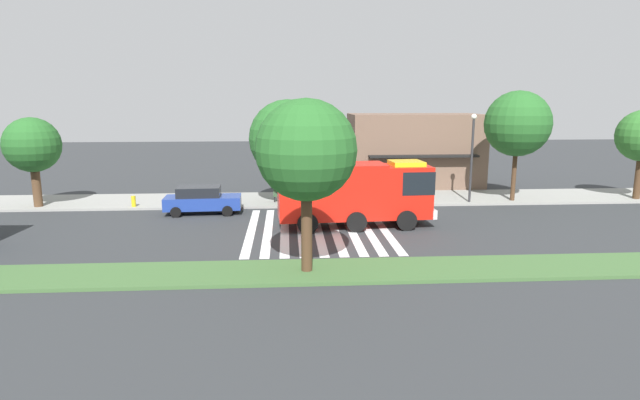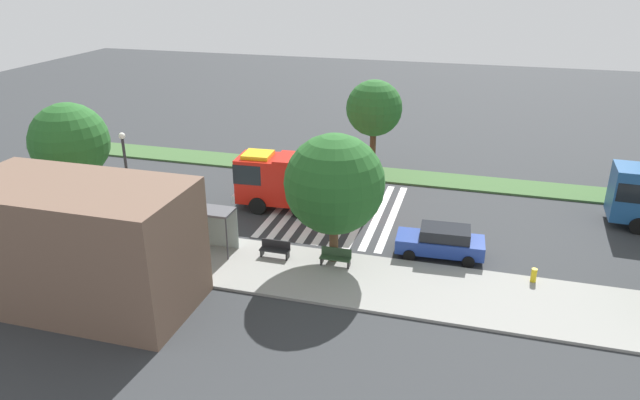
{
  "view_description": "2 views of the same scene",
  "coord_description": "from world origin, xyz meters",
  "px_view_note": "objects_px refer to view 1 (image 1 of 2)",
  "views": [
    {
      "loc": [
        -0.28,
        -27.23,
        7.01
      ],
      "look_at": [
        1.55,
        0.61,
        1.52
      ],
      "focal_mm": 28.98,
      "sensor_mm": 36.0,
      "label": 1
    },
    {
      "loc": [
        -6.8,
        32.85,
        14.79
      ],
      "look_at": [
        2.15,
        1.19,
        1.1
      ],
      "focal_mm": 32.46,
      "sensor_mm": 36.0,
      "label": 2
    }
  ],
  "objects_px": {
    "bench_west_of_shelter": "(285,195)",
    "sidewalk_tree_center": "(518,124)",
    "sidewalk_tree_far_west": "(32,146)",
    "bus_stop_shelter": "(393,175)",
    "sidewalk_tree_west": "(288,139)",
    "bench_near_shelter": "(334,195)",
    "street_lamp": "(472,150)",
    "parked_car_west": "(202,200)",
    "fire_truck": "(359,191)",
    "median_tree_west": "(306,151)",
    "fire_hydrant": "(134,201)"
  },
  "relations": [
    {
      "from": "street_lamp",
      "to": "sidewalk_tree_west",
      "type": "relative_size",
      "value": 0.86
    },
    {
      "from": "sidewalk_tree_far_west",
      "to": "sidewalk_tree_west",
      "type": "relative_size",
      "value": 0.84
    },
    {
      "from": "bench_near_shelter",
      "to": "median_tree_west",
      "type": "relative_size",
      "value": 0.23
    },
    {
      "from": "bench_west_of_shelter",
      "to": "sidewalk_tree_center",
      "type": "xyz_separation_m",
      "value": [
        15.6,
        -0.49,
        4.76
      ]
    },
    {
      "from": "sidewalk_tree_far_west",
      "to": "fire_hydrant",
      "type": "bearing_deg",
      "value": -4.61
    },
    {
      "from": "fire_truck",
      "to": "bench_west_of_shelter",
      "type": "bearing_deg",
      "value": 118.2
    },
    {
      "from": "bench_near_shelter",
      "to": "sidewalk_tree_west",
      "type": "distance_m",
      "value": 4.94
    },
    {
      "from": "bench_west_of_shelter",
      "to": "sidewalk_tree_center",
      "type": "distance_m",
      "value": 16.32
    },
    {
      "from": "street_lamp",
      "to": "sidewalk_tree_west",
      "type": "bearing_deg",
      "value": 178.12
    },
    {
      "from": "bench_near_shelter",
      "to": "bench_west_of_shelter",
      "type": "xyz_separation_m",
      "value": [
        -3.33,
        0.0,
        0.0
      ]
    },
    {
      "from": "parked_car_west",
      "to": "sidewalk_tree_west",
      "type": "distance_m",
      "value": 6.8
    },
    {
      "from": "bench_near_shelter",
      "to": "sidewalk_tree_far_west",
      "type": "xyz_separation_m",
      "value": [
        -19.31,
        -0.49,
        3.49
      ]
    },
    {
      "from": "fire_truck",
      "to": "bus_stop_shelter",
      "type": "height_order",
      "value": "fire_truck"
    },
    {
      "from": "bench_west_of_shelter",
      "to": "parked_car_west",
      "type": "bearing_deg",
      "value": -152.31
    },
    {
      "from": "street_lamp",
      "to": "sidewalk_tree_center",
      "type": "relative_size",
      "value": 0.79
    },
    {
      "from": "fire_truck",
      "to": "parked_car_west",
      "type": "relative_size",
      "value": 1.84
    },
    {
      "from": "sidewalk_tree_far_west",
      "to": "median_tree_west",
      "type": "distance_m",
      "value": 21.84
    },
    {
      "from": "parked_car_west",
      "to": "fire_truck",
      "type": "bearing_deg",
      "value": -25.72
    },
    {
      "from": "street_lamp",
      "to": "sidewalk_tree_far_west",
      "type": "xyz_separation_m",
      "value": [
        -28.42,
        0.4,
        0.45
      ]
    },
    {
      "from": "median_tree_west",
      "to": "bench_near_shelter",
      "type": "bearing_deg",
      "value": 80.32
    },
    {
      "from": "bus_stop_shelter",
      "to": "bench_west_of_shelter",
      "type": "height_order",
      "value": "bus_stop_shelter"
    },
    {
      "from": "sidewalk_tree_center",
      "to": "fire_hydrant",
      "type": "xyz_separation_m",
      "value": [
        -25.38,
        -0.5,
        -4.86
      ]
    },
    {
      "from": "bench_west_of_shelter",
      "to": "sidewalk_tree_west",
      "type": "xyz_separation_m",
      "value": [
        0.24,
        -0.49,
        3.83
      ]
    },
    {
      "from": "fire_truck",
      "to": "street_lamp",
      "type": "bearing_deg",
      "value": 30.91
    },
    {
      "from": "bus_stop_shelter",
      "to": "sidewalk_tree_west",
      "type": "distance_m",
      "value": 7.55
    },
    {
      "from": "bus_stop_shelter",
      "to": "bench_near_shelter",
      "type": "bearing_deg",
      "value": -179.95
    },
    {
      "from": "bench_near_shelter",
      "to": "sidewalk_tree_center",
      "type": "distance_m",
      "value": 13.17
    },
    {
      "from": "bus_stop_shelter",
      "to": "sidewalk_tree_center",
      "type": "bearing_deg",
      "value": -3.42
    },
    {
      "from": "fire_truck",
      "to": "median_tree_west",
      "type": "bearing_deg",
      "value": -116.05
    },
    {
      "from": "parked_car_west",
      "to": "bus_stop_shelter",
      "type": "bearing_deg",
      "value": 9.53
    },
    {
      "from": "parked_car_west",
      "to": "bus_stop_shelter",
      "type": "height_order",
      "value": "bus_stop_shelter"
    },
    {
      "from": "sidewalk_tree_far_west",
      "to": "bus_stop_shelter",
      "type": "bearing_deg",
      "value": 1.21
    },
    {
      "from": "sidewalk_tree_far_west",
      "to": "fire_truck",
      "type": "bearing_deg",
      "value": -16.97
    },
    {
      "from": "bench_west_of_shelter",
      "to": "sidewalk_tree_center",
      "type": "relative_size",
      "value": 0.22
    },
    {
      "from": "bus_stop_shelter",
      "to": "street_lamp",
      "type": "xyz_separation_m",
      "value": [
        5.11,
        -0.89,
        1.75
      ]
    },
    {
      "from": "bus_stop_shelter",
      "to": "sidewalk_tree_far_west",
      "type": "height_order",
      "value": "sidewalk_tree_far_west"
    },
    {
      "from": "bench_west_of_shelter",
      "to": "fire_hydrant",
      "type": "distance_m",
      "value": 9.84
    },
    {
      "from": "bench_near_shelter",
      "to": "street_lamp",
      "type": "xyz_separation_m",
      "value": [
        9.11,
        -0.89,
        3.04
      ]
    },
    {
      "from": "bus_stop_shelter",
      "to": "sidewalk_tree_west",
      "type": "relative_size",
      "value": 0.51
    },
    {
      "from": "bench_near_shelter",
      "to": "sidewalk_tree_center",
      "type": "bearing_deg",
      "value": -2.29
    },
    {
      "from": "parked_car_west",
      "to": "bus_stop_shelter",
      "type": "xyz_separation_m",
      "value": [
        12.46,
        2.7,
        1.01
      ]
    },
    {
      "from": "bench_near_shelter",
      "to": "sidewalk_tree_center",
      "type": "height_order",
      "value": "sidewalk_tree_center"
    },
    {
      "from": "fire_truck",
      "to": "bench_near_shelter",
      "type": "relative_size",
      "value": 5.43
    },
    {
      "from": "fire_truck",
      "to": "sidewalk_tree_far_west",
      "type": "distance_m",
      "value": 21.08
    },
    {
      "from": "fire_truck",
      "to": "bench_near_shelter",
      "type": "xyz_separation_m",
      "value": [
        -0.76,
        6.61,
        -1.44
      ]
    },
    {
      "from": "fire_truck",
      "to": "sidewalk_tree_center",
      "type": "xyz_separation_m",
      "value": [
        11.51,
        6.12,
        3.33
      ]
    },
    {
      "from": "parked_car_west",
      "to": "median_tree_west",
      "type": "relative_size",
      "value": 0.68
    },
    {
      "from": "fire_truck",
      "to": "sidewalk_tree_west",
      "type": "relative_size",
      "value": 1.27
    },
    {
      "from": "street_lamp",
      "to": "median_tree_west",
      "type": "height_order",
      "value": "median_tree_west"
    },
    {
      "from": "bench_west_of_shelter",
      "to": "street_lamp",
      "type": "distance_m",
      "value": 12.84
    }
  ]
}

